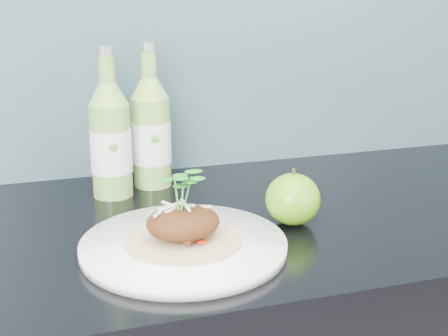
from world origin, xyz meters
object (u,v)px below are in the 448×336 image
(dinner_plate, at_px, (184,246))
(cider_bottle_right, at_px, (151,133))
(green_apple, at_px, (293,199))
(cider_bottle_left, at_px, (111,141))

(dinner_plate, distance_m, cider_bottle_right, 0.32)
(dinner_plate, height_order, cider_bottle_right, cider_bottle_right)
(green_apple, xyz_separation_m, cider_bottle_right, (-0.17, 0.26, 0.06))
(dinner_plate, bearing_deg, cider_bottle_left, 103.20)
(dinner_plate, relative_size, cider_bottle_left, 1.38)
(green_apple, bearing_deg, cider_bottle_right, 124.05)
(cider_bottle_left, distance_m, cider_bottle_right, 0.09)
(dinner_plate, relative_size, green_apple, 3.43)
(green_apple, height_order, cider_bottle_left, cider_bottle_left)
(dinner_plate, height_order, green_apple, green_apple)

